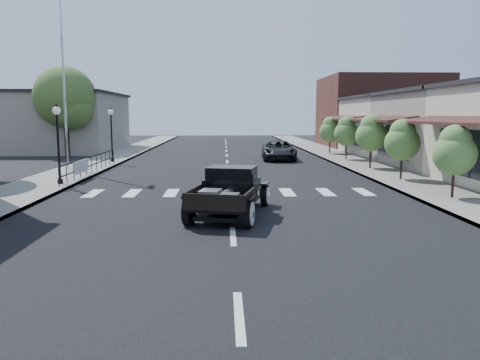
{
  "coord_description": "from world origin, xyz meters",
  "views": [
    {
      "loc": [
        -0.23,
        -15.08,
        3.21
      ],
      "look_at": [
        0.32,
        0.75,
        1.0
      ],
      "focal_mm": 35.0,
      "sensor_mm": 36.0,
      "label": 1
    }
  ],
  "objects": [
    {
      "name": "ground",
      "position": [
        0.0,
        0.0,
        0.0
      ],
      "size": [
        120.0,
        120.0,
        0.0
      ],
      "primitive_type": "plane",
      "color": "black",
      "rests_on": "ground"
    },
    {
      "name": "far_building_right",
      "position": [
        15.5,
        32.0,
        3.5
      ],
      "size": [
        11.0,
        10.0,
        7.0
      ],
      "primitive_type": "cube",
      "color": "brown",
      "rests_on": "ground"
    },
    {
      "name": "road_markings",
      "position": [
        0.0,
        10.0,
        0.0
      ],
      "size": [
        12.0,
        60.0,
        0.06
      ],
      "primitive_type": null,
      "color": "silver",
      "rests_on": "ground"
    },
    {
      "name": "lamp_post_b",
      "position": [
        -7.6,
        6.0,
        1.93
      ],
      "size": [
        0.36,
        0.36,
        3.55
      ],
      "primitive_type": null,
      "color": "black",
      "rests_on": "sidewalk_left"
    },
    {
      "name": "big_tree_far",
      "position": [
        -12.5,
        22.0,
        3.47
      ],
      "size": [
        4.73,
        4.73,
        6.94
      ],
      "primitive_type": null,
      "color": "#415E28",
      "rests_on": "ground"
    },
    {
      "name": "hotrod_pickup",
      "position": [
        -0.02,
        -0.35,
        0.8
      ],
      "size": [
        3.17,
        4.98,
        1.6
      ],
      "primitive_type": null,
      "rotation": [
        0.0,
        0.0,
        -0.24
      ],
      "color": "black",
      "rests_on": "ground"
    },
    {
      "name": "small_tree_d",
      "position": [
        8.3,
        17.15,
        1.59
      ],
      "size": [
        1.72,
        1.72,
        2.87
      ],
      "primitive_type": null,
      "color": "#4F7D39",
      "rests_on": "sidewalk_right"
    },
    {
      "name": "banner",
      "position": [
        -7.22,
        8.0,
        0.45
      ],
      "size": [
        0.04,
        2.2,
        0.6
      ],
      "primitive_type": null,
      "color": "silver",
      "rests_on": "sidewalk_left"
    },
    {
      "name": "railing",
      "position": [
        -7.3,
        10.0,
        0.65
      ],
      "size": [
        0.08,
        10.0,
        1.0
      ],
      "primitive_type": null,
      "color": "black",
      "rests_on": "sidewalk_left"
    },
    {
      "name": "storefront_mid",
      "position": [
        15.0,
        13.0,
        2.25
      ],
      "size": [
        10.0,
        9.0,
        4.5
      ],
      "primitive_type": "cube",
      "color": "gray",
      "rests_on": "ground"
    },
    {
      "name": "small_tree_e",
      "position": [
        8.3,
        22.23,
        1.56
      ],
      "size": [
        1.7,
        1.7,
        2.83
      ],
      "primitive_type": null,
      "color": "#4F7D39",
      "rests_on": "sidewalk_right"
    },
    {
      "name": "small_tree_a",
      "position": [
        8.3,
        1.86,
        1.45
      ],
      "size": [
        1.56,
        1.56,
        2.61
      ],
      "primitive_type": null,
      "color": "#4F7D39",
      "rests_on": "sidewalk_right"
    },
    {
      "name": "lamp_post_c",
      "position": [
        -7.6,
        16.0,
        1.93
      ],
      "size": [
        0.36,
        0.36,
        3.55
      ],
      "primitive_type": null,
      "color": "black",
      "rests_on": "sidewalk_left"
    },
    {
      "name": "road",
      "position": [
        0.0,
        15.0,
        0.01
      ],
      "size": [
        14.0,
        80.0,
        0.02
      ],
      "primitive_type": "cube",
      "color": "black",
      "rests_on": "ground"
    },
    {
      "name": "flagpole",
      "position": [
        -9.2,
        12.0,
        5.87
      ],
      "size": [
        0.12,
        0.12,
        11.44
      ],
      "primitive_type": "cylinder",
      "color": "silver",
      "rests_on": "sidewalk_left"
    },
    {
      "name": "sidewalk_left",
      "position": [
        -8.5,
        15.0,
        0.07
      ],
      "size": [
        3.0,
        80.0,
        0.15
      ],
      "primitive_type": "cube",
      "color": "gray",
      "rests_on": "ground"
    },
    {
      "name": "second_car",
      "position": [
        3.7,
        18.24,
        0.69
      ],
      "size": [
        2.55,
        5.08,
        1.38
      ],
      "primitive_type": "imported",
      "rotation": [
        0.0,
        0.0,
        -0.05
      ],
      "color": "black",
      "rests_on": "ground"
    },
    {
      "name": "storefront_far",
      "position": [
        15.0,
        22.0,
        2.25
      ],
      "size": [
        10.0,
        9.0,
        4.5
      ],
      "primitive_type": "cube",
      "color": "#B6AF9A",
      "rests_on": "ground"
    },
    {
      "name": "small_tree_c",
      "position": [
        8.3,
        11.76,
        1.64
      ],
      "size": [
        1.78,
        1.78,
        2.97
      ],
      "primitive_type": null,
      "color": "#4F7D39",
      "rests_on": "sidewalk_right"
    },
    {
      "name": "sidewalk_right",
      "position": [
        8.5,
        15.0,
        0.07
      ],
      "size": [
        3.0,
        80.0,
        0.15
      ],
      "primitive_type": "cube",
      "color": "gray",
      "rests_on": "ground"
    },
    {
      "name": "low_building_left",
      "position": [
        -15.0,
        28.0,
        2.5
      ],
      "size": [
        10.0,
        12.0,
        5.0
      ],
      "primitive_type": "cube",
      "color": "gray",
      "rests_on": "ground"
    },
    {
      "name": "small_tree_b",
      "position": [
        8.3,
        6.99,
        1.54
      ],
      "size": [
        1.67,
        1.67,
        2.78
      ],
      "primitive_type": null,
      "color": "#4F7D39",
      "rests_on": "sidewalk_right"
    }
  ]
}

